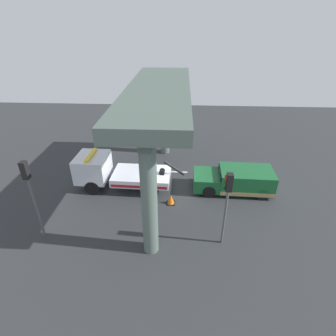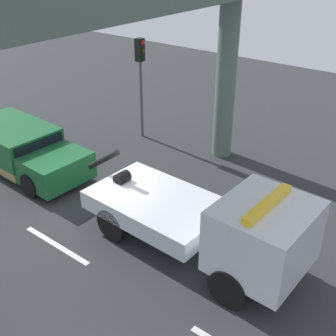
% 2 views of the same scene
% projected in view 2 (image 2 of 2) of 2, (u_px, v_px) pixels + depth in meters
% --- Properties ---
extents(ground_plane, '(60.00, 40.00, 0.10)m').
position_uv_depth(ground_plane, '(112.00, 211.00, 13.50)').
color(ground_plane, '#2D3033').
extents(lane_stripe_mid, '(2.60, 0.16, 0.01)m').
position_uv_depth(lane_stripe_mid, '(56.00, 245.00, 11.93)').
color(lane_stripe_mid, silver).
rests_on(lane_stripe_mid, ground).
extents(tow_truck_white, '(7.29, 2.59, 2.46)m').
position_uv_depth(tow_truck_white, '(214.00, 223.00, 10.84)').
color(tow_truck_white, silver).
rests_on(tow_truck_white, ground).
extents(towed_van_green, '(5.26, 2.35, 1.58)m').
position_uv_depth(towed_van_green, '(22.00, 150.00, 15.56)').
color(towed_van_green, '#195B2D').
rests_on(towed_van_green, ground).
extents(overpass_structure, '(3.60, 13.18, 6.87)m').
position_uv_depth(overpass_structure, '(115.00, 18.00, 10.29)').
color(overpass_structure, '#596B60').
rests_on(overpass_structure, ground).
extents(traffic_light_near, '(0.39, 0.32, 4.19)m').
position_uv_depth(traffic_light_near, '(141.00, 67.00, 17.04)').
color(traffic_light_near, '#515456').
rests_on(traffic_light_near, ground).
extents(traffic_cone_orange, '(0.52, 0.52, 0.62)m').
position_uv_depth(traffic_cone_orange, '(143.00, 179.00, 14.64)').
color(traffic_cone_orange, orange).
rests_on(traffic_cone_orange, ground).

